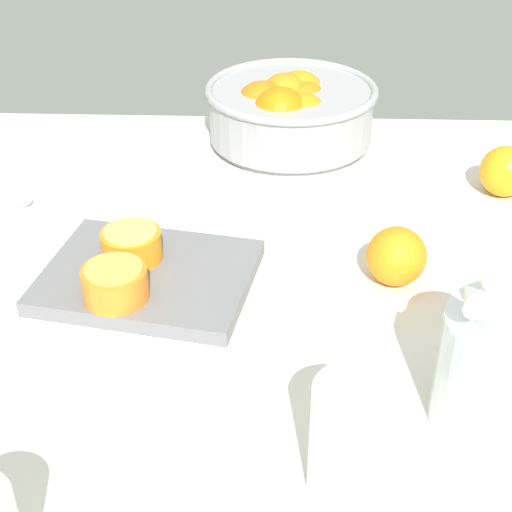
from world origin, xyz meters
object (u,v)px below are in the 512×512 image
object	(u,v)px
juice_pitcher	(507,372)
spoon	(8,190)
fruit_bowl	(289,111)
cutting_board	(149,275)
orange_half_0	(132,244)
orange_half_1	(115,283)
second_glass	(354,447)
loose_orange_2	(505,171)
loose_orange_4	(396,256)

from	to	relation	value
juice_pitcher	spoon	xyz separation A→B (cm)	(-59.78, 42.63, -5.63)
fruit_bowl	cutting_board	world-z (taller)	fruit_bowl
cutting_board	orange_half_0	distance (cm)	4.17
fruit_bowl	orange_half_1	bearing A→B (deg)	-113.16
spoon	juice_pitcher	bearing A→B (deg)	-35.50
cutting_board	spoon	bearing A→B (deg)	138.11
second_glass	spoon	xyz separation A→B (cm)	(-45.57, 51.14, -4.65)
juice_pitcher	spoon	distance (cm)	73.64
fruit_bowl	loose_orange_2	xyz separation A→B (cm)	(30.41, -15.45, -2.12)
orange_half_1	spoon	distance (cm)	34.52
juice_pitcher	orange_half_0	size ratio (longest dim) A/B	2.31
fruit_bowl	orange_half_0	bearing A→B (deg)	-117.01
orange_half_1	loose_orange_2	distance (cm)	57.62
orange_half_1	loose_orange_4	bearing A→B (deg)	12.48
second_glass	loose_orange_2	distance (cm)	58.97
loose_orange_2	spoon	distance (cm)	70.74
second_glass	fruit_bowl	bearing A→B (deg)	94.44
juice_pitcher	second_glass	size ratio (longest dim) A/B	1.47
cutting_board	loose_orange_4	size ratio (longest dim) A/B	3.41
orange_half_1	spoon	xyz separation A→B (cm)	(-21.06, 27.14, -3.47)
juice_pitcher	orange_half_1	bearing A→B (deg)	158.19
orange_half_0	orange_half_1	bearing A→B (deg)	-92.97
cutting_board	spoon	world-z (taller)	cutting_board
fruit_bowl	loose_orange_4	bearing A→B (deg)	-71.61
loose_orange_4	spoon	world-z (taller)	loose_orange_4
second_glass	cutting_board	distance (cm)	37.32
loose_orange_4	second_glass	bearing A→B (deg)	-103.09
second_glass	orange_half_0	distance (cm)	40.10
second_glass	orange_half_1	world-z (taller)	second_glass
loose_orange_2	loose_orange_4	size ratio (longest dim) A/B	1.01
juice_pitcher	second_glass	distance (cm)	16.59
orange_half_0	spoon	distance (cm)	28.95
cutting_board	loose_orange_2	bearing A→B (deg)	26.51
cutting_board	orange_half_0	world-z (taller)	orange_half_0
orange_half_0	orange_half_1	size ratio (longest dim) A/B	0.99
orange_half_1	spoon	world-z (taller)	orange_half_1
orange_half_1	juice_pitcher	bearing A→B (deg)	-21.81
juice_pitcher	orange_half_0	distance (cm)	45.00
second_glass	spoon	world-z (taller)	second_glass
juice_pitcher	fruit_bowl	bearing A→B (deg)	107.97
cutting_board	orange_half_1	world-z (taller)	orange_half_1
orange_half_0	loose_orange_4	world-z (taller)	loose_orange_4
cutting_board	loose_orange_2	distance (cm)	52.57
second_glass	orange_half_1	xyz separation A→B (cm)	(-24.52, 24.00, -1.18)
orange_half_1	loose_orange_2	xyz separation A→B (cm)	(49.58, 29.35, -0.31)
loose_orange_4	juice_pitcher	bearing A→B (deg)	-72.76
fruit_bowl	orange_half_1	xyz separation A→B (cm)	(-19.17, -44.80, -1.81)
spoon	loose_orange_4	bearing A→B (deg)	-20.86
orange_half_0	loose_orange_4	xyz separation A→B (cm)	(31.31, -1.00, -0.29)
juice_pitcher	loose_orange_2	xyz separation A→B (cm)	(10.86, 44.85, -2.46)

